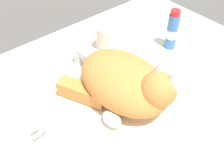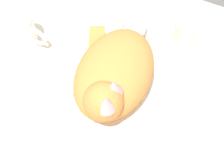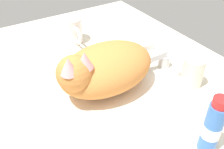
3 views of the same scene
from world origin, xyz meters
TOP-DOWN VIEW (x-y plane):
  - ground_plane at (0.00, 0.00)cm, footprint 110.00×82.50cm
  - sink_basin at (0.00, 0.00)cm, footprint 35.60×35.60cm
  - faucet at (0.00, 19.35)cm, footprint 13.88×11.19cm
  - cat at (-0.08, -1.20)cm, footprint 23.43×28.93cm
  - coffee_mug at (-29.90, 2.88)cm, footprint 12.60×8.36cm
  - rinse_cup at (11.00, 21.34)cm, footprint 6.04×6.04cm
  - soap_dish at (-11.11, 21.22)cm, footprint 9.00×6.40cm
  - soap_bar at (-11.11, 21.22)cm, footprint 6.14×4.50cm
  - toothpaste_bottle at (28.73, 7.68)cm, footprint 3.88×3.88cm

SIDE VIEW (x-z plane):
  - ground_plane at x=0.00cm, z-range -3.00..0.00cm
  - sink_basin at x=0.00cm, z-range 0.00..0.88cm
  - soap_dish at x=-11.11cm, z-range 0.00..1.20cm
  - soap_bar at x=-11.11cm, z-range 1.20..3.39cm
  - faucet at x=0.00cm, z-range -0.30..5.47cm
  - rinse_cup at x=11.00cm, z-range 0.00..8.47cm
  - coffee_mug at x=-29.90cm, z-range 0.00..9.07cm
  - toothpaste_bottle at x=28.73cm, z-range -0.47..13.67cm
  - cat at x=-0.08cm, z-range -0.39..14.79cm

